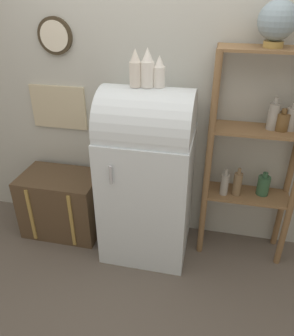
{
  "coord_description": "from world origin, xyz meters",
  "views": [
    {
      "loc": [
        0.49,
        -1.99,
        2.07
      ],
      "look_at": [
        -0.0,
        0.24,
        0.8
      ],
      "focal_mm": 35.0,
      "sensor_mm": 36.0,
      "label": 1
    }
  ],
  "objects_px": {
    "vase_center": "(147,69)",
    "vase_right": "(159,73)",
    "globe": "(277,21)",
    "vase_left": "(135,69)",
    "suitcase_trunk": "(63,203)",
    "refrigerator": "(147,173)"
  },
  "relations": [
    {
      "from": "globe",
      "to": "vase_left",
      "type": "xyz_separation_m",
      "value": [
        -0.89,
        -0.15,
        -0.31
      ]
    },
    {
      "from": "refrigerator",
      "to": "vase_right",
      "type": "height_order",
      "value": "vase_right"
    },
    {
      "from": "vase_right",
      "to": "suitcase_trunk",
      "type": "bearing_deg",
      "value": 177.94
    },
    {
      "from": "vase_center",
      "to": "vase_right",
      "type": "relative_size",
      "value": 1.23
    },
    {
      "from": "vase_right",
      "to": "vase_left",
      "type": "bearing_deg",
      "value": -172.08
    },
    {
      "from": "vase_left",
      "to": "vase_right",
      "type": "bearing_deg",
      "value": 7.92
    },
    {
      "from": "vase_left",
      "to": "vase_center",
      "type": "height_order",
      "value": "vase_center"
    },
    {
      "from": "suitcase_trunk",
      "to": "vase_right",
      "type": "bearing_deg",
      "value": -2.06
    },
    {
      "from": "vase_right",
      "to": "vase_center",
      "type": "bearing_deg",
      "value": -170.96
    },
    {
      "from": "vase_left",
      "to": "vase_center",
      "type": "xyz_separation_m",
      "value": [
        0.08,
        0.01,
        0.0
      ]
    },
    {
      "from": "suitcase_trunk",
      "to": "refrigerator",
      "type": "bearing_deg",
      "value": -3.29
    },
    {
      "from": "globe",
      "to": "vase_left",
      "type": "relative_size",
      "value": 1.1
    },
    {
      "from": "suitcase_trunk",
      "to": "vase_right",
      "type": "distance_m",
      "value": 1.54
    },
    {
      "from": "suitcase_trunk",
      "to": "vase_right",
      "type": "relative_size",
      "value": 3.24
    },
    {
      "from": "globe",
      "to": "vase_center",
      "type": "xyz_separation_m",
      "value": [
        -0.8,
        -0.14,
        -0.3
      ]
    },
    {
      "from": "vase_center",
      "to": "vase_right",
      "type": "xyz_separation_m",
      "value": [
        0.08,
        0.01,
        -0.02
      ]
    },
    {
      "from": "suitcase_trunk",
      "to": "vase_left",
      "type": "bearing_deg",
      "value": -4.27
    },
    {
      "from": "vase_left",
      "to": "globe",
      "type": "bearing_deg",
      "value": 9.36
    },
    {
      "from": "suitcase_trunk",
      "to": "vase_center",
      "type": "distance_m",
      "value": 1.52
    },
    {
      "from": "refrigerator",
      "to": "suitcase_trunk",
      "type": "bearing_deg",
      "value": 176.71
    },
    {
      "from": "globe",
      "to": "vase_center",
      "type": "height_order",
      "value": "globe"
    },
    {
      "from": "vase_right",
      "to": "globe",
      "type": "bearing_deg",
      "value": 9.68
    }
  ]
}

